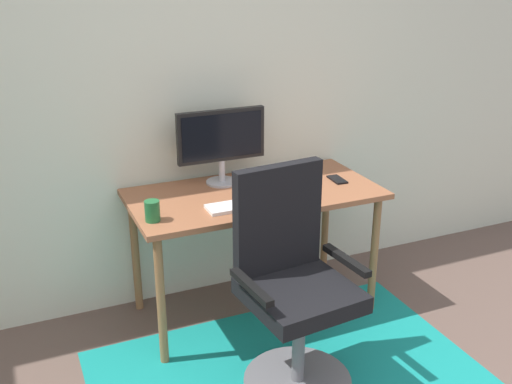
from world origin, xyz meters
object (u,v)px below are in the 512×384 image
(monitor, at_px, (221,139))
(cell_phone, at_px, (337,180))
(office_chair, at_px, (293,300))
(coffee_cup, at_px, (152,211))
(keyboard, at_px, (248,204))
(desk, at_px, (254,204))
(computer_mouse, at_px, (303,195))

(monitor, height_order, cell_phone, monitor)
(monitor, relative_size, office_chair, 0.47)
(coffee_cup, distance_m, office_chair, 0.79)
(office_chair, bearing_deg, coffee_cup, 130.13)
(keyboard, bearing_deg, office_chair, -88.19)
(monitor, bearing_deg, cell_phone, -19.71)
(cell_phone, relative_size, office_chair, 0.13)
(desk, height_order, computer_mouse, computer_mouse)
(monitor, relative_size, cell_phone, 3.57)
(monitor, height_order, coffee_cup, monitor)
(coffee_cup, bearing_deg, desk, 15.50)
(monitor, distance_m, office_chair, 1.01)
(coffee_cup, relative_size, cell_phone, 0.74)
(keyboard, distance_m, coffee_cup, 0.49)
(coffee_cup, xyz_separation_m, office_chair, (0.51, -0.50, -0.34))
(keyboard, xyz_separation_m, cell_phone, (0.62, 0.15, -0.00))
(monitor, relative_size, coffee_cup, 4.85)
(desk, xyz_separation_m, monitor, (-0.11, 0.19, 0.33))
(office_chair, bearing_deg, keyboard, 86.29)
(keyboard, distance_m, computer_mouse, 0.31)
(monitor, height_order, keyboard, monitor)
(coffee_cup, xyz_separation_m, cell_phone, (1.11, 0.14, -0.05))
(cell_phone, bearing_deg, desk, -179.85)
(coffee_cup, height_order, cell_phone, coffee_cup)
(desk, distance_m, cell_phone, 0.51)
(desk, xyz_separation_m, computer_mouse, (0.20, -0.19, 0.09))
(computer_mouse, xyz_separation_m, cell_phone, (0.30, 0.16, -0.01))
(monitor, height_order, office_chair, monitor)
(computer_mouse, bearing_deg, keyboard, 177.11)
(computer_mouse, relative_size, cell_phone, 0.74)
(coffee_cup, height_order, office_chair, office_chair)
(monitor, distance_m, computer_mouse, 0.55)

